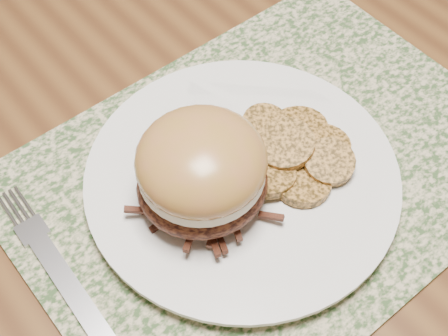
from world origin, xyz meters
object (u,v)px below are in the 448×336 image
Objects in this scene: dining_table at (271,67)px; fork at (62,275)px; pork_sandwich at (202,170)px; dinner_plate at (242,178)px.

fork reaches higher than dining_table.
fork is (-0.13, 0.02, -0.05)m from pork_sandwich.
dinner_plate is (-0.18, -0.15, 0.09)m from dining_table.
pork_sandwich reaches higher than dining_table.
fork is at bearing 172.64° from dinner_plate.
dining_table is 7.33× the size of fork.
dinner_plate is 0.17m from fork.
dinner_plate is 1.92× the size of pork_sandwich.
fork is at bearing -159.76° from dining_table.
fork is (-0.35, -0.13, 0.09)m from dining_table.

